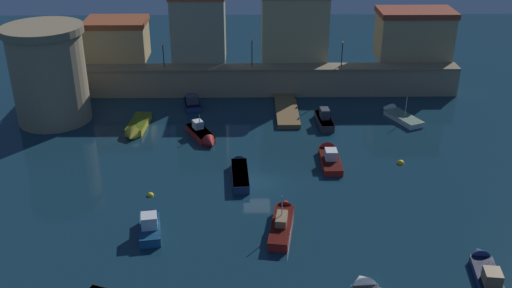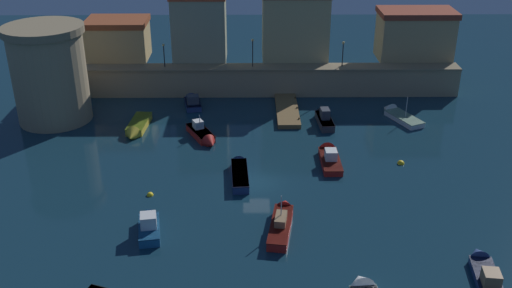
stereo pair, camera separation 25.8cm
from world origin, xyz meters
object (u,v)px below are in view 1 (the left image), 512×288
at_px(moored_boat_4, 150,224).
at_px(moored_boat_5, 329,155).
at_px(moored_boat_9, 136,128).
at_px(moored_boat_10, 282,220).
at_px(quay_lamp_1, 252,48).
at_px(moored_boat_6, 397,114).
at_px(fortress_tower, 49,74).
at_px(moored_boat_2, 323,117).
at_px(moored_boat_7, 192,101).
at_px(moored_boat_3, 486,270).
at_px(moored_boat_11, 240,171).
at_px(mooring_buoy_0, 401,163).
at_px(quay_lamp_2, 342,50).
at_px(moored_boat_0, 203,135).
at_px(mooring_buoy_1, 151,196).
at_px(quay_lamp_0, 163,51).

height_order(moored_boat_4, moored_boat_5, moored_boat_4).
relative_size(moored_boat_9, moored_boat_10, 0.91).
relative_size(quay_lamp_1, moored_boat_9, 0.54).
xyz_separation_m(moored_boat_6, moored_boat_9, (-29.30, -3.63, 0.09)).
relative_size(fortress_tower, moored_boat_2, 1.81).
bearing_deg(moored_boat_7, moored_boat_3, -154.94).
relative_size(moored_boat_11, mooring_buoy_0, 10.13).
bearing_deg(quay_lamp_2, moored_boat_11, -120.42).
height_order(quay_lamp_1, moored_boat_11, quay_lamp_1).
height_order(quay_lamp_1, moored_boat_0, quay_lamp_1).
xyz_separation_m(quay_lamp_1, moored_boat_0, (-5.30, -13.24, -5.51)).
bearing_deg(moored_boat_10, mooring_buoy_0, -39.86).
bearing_deg(moored_boat_6, moored_boat_9, 72.47).
bearing_deg(mooring_buoy_0, quay_lamp_1, 127.21).
bearing_deg(fortress_tower, mooring_buoy_1, -52.17).
xyz_separation_m(moored_boat_5, moored_boat_7, (-14.79, 14.29, 0.09)).
relative_size(quay_lamp_1, mooring_buoy_0, 5.09).
relative_size(quay_lamp_2, moored_boat_4, 0.62).
relative_size(quay_lamp_2, moored_boat_5, 0.48).
relative_size(quay_lamp_0, moored_boat_11, 0.42).
bearing_deg(moored_boat_0, quay_lamp_0, 176.50).
distance_m(moored_boat_10, mooring_buoy_1, 12.44).
relative_size(quay_lamp_0, moored_boat_4, 0.58).
bearing_deg(moored_boat_5, quay_lamp_0, 45.10).
relative_size(moored_boat_7, moored_boat_10, 0.65).
bearing_deg(moored_boat_2, quay_lamp_1, 37.79).
bearing_deg(moored_boat_9, mooring_buoy_0, 78.33).
bearing_deg(moored_boat_11, moored_boat_4, 138.98).
relative_size(moored_boat_3, moored_boat_6, 1.01).
relative_size(moored_boat_4, mooring_buoy_0, 7.38).
height_order(fortress_tower, moored_boat_0, fortress_tower).
bearing_deg(quay_lamp_0, moored_boat_3, -53.01).
bearing_deg(moored_boat_9, moored_boat_0, 78.64).
relative_size(fortress_tower, mooring_buoy_0, 15.74).
height_order(quay_lamp_1, moored_boat_5, quay_lamp_1).
bearing_deg(mooring_buoy_1, fortress_tower, 127.83).
relative_size(moored_boat_7, moored_boat_9, 0.71).
distance_m(moored_boat_7, moored_boat_9, 9.19).
bearing_deg(quay_lamp_0, fortress_tower, -146.24).
xyz_separation_m(moored_boat_3, moored_boat_7, (-23.73, 32.52, 0.11)).
bearing_deg(moored_boat_10, moored_boat_2, -6.44).
distance_m(moored_boat_0, moored_boat_6, 22.64).
relative_size(quay_lamp_2, moored_boat_0, 0.54).
bearing_deg(mooring_buoy_0, moored_boat_7, 144.86).
bearing_deg(fortress_tower, moored_boat_0, -17.78).
height_order(quay_lamp_1, moored_boat_7, quay_lamp_1).
bearing_deg(moored_boat_3, moored_boat_7, 43.62).
bearing_deg(moored_boat_11, quay_lamp_2, -33.53).
bearing_deg(moored_boat_9, quay_lamp_0, 175.08).
relative_size(quay_lamp_2, moored_boat_2, 0.52).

